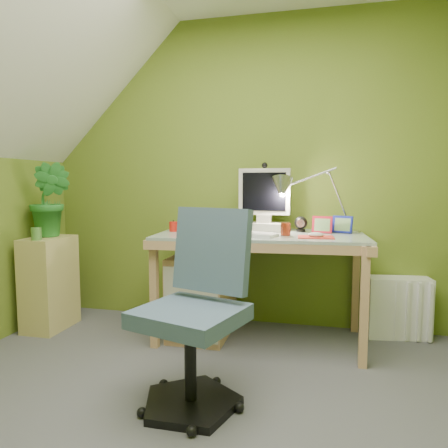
% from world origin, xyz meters
% --- Properties ---
extents(floor, '(3.20, 3.20, 0.01)m').
position_xyz_m(floor, '(0.00, 0.00, -0.01)').
color(floor, '#56565C').
rests_on(floor, ground).
extents(wall_back, '(3.20, 0.01, 2.40)m').
position_xyz_m(wall_back, '(0.00, 1.60, 1.20)').
color(wall_back, olive).
rests_on(wall_back, floor).
extents(desk, '(1.47, 0.80, 0.77)m').
position_xyz_m(desk, '(0.21, 1.23, 0.38)').
color(desk, tan).
rests_on(desk, floor).
extents(monitor, '(0.38, 0.23, 0.51)m').
position_xyz_m(monitor, '(0.21, 1.41, 1.02)').
color(monitor, beige).
rests_on(monitor, desk).
extents(speaker_left, '(0.10, 0.10, 0.11)m').
position_xyz_m(speaker_left, '(-0.06, 1.39, 0.82)').
color(speaker_left, black).
rests_on(speaker_left, desk).
extents(speaker_right, '(0.11, 0.11, 0.11)m').
position_xyz_m(speaker_right, '(0.48, 1.39, 0.82)').
color(speaker_right, black).
rests_on(speaker_right, desk).
extents(keyboard, '(0.45, 0.26, 0.02)m').
position_xyz_m(keyboard, '(0.13, 1.09, 0.78)').
color(keyboard, white).
rests_on(keyboard, desk).
extents(mousepad, '(0.24, 0.18, 0.01)m').
position_xyz_m(mousepad, '(0.59, 1.09, 0.77)').
color(mousepad, red).
rests_on(mousepad, desk).
extents(mouse, '(0.11, 0.08, 0.03)m').
position_xyz_m(mouse, '(0.59, 1.09, 0.78)').
color(mouse, silver).
rests_on(mouse, mousepad).
extents(amber_tumbler, '(0.07, 0.07, 0.09)m').
position_xyz_m(amber_tumbler, '(0.39, 1.15, 0.81)').
color(amber_tumbler, maroon).
rests_on(amber_tumbler, desk).
extents(candle_cluster, '(0.17, 0.16, 0.11)m').
position_xyz_m(candle_cluster, '(-0.39, 1.24, 0.82)').
color(candle_cluster, red).
rests_on(candle_cluster, desk).
extents(photo_frame_red, '(0.14, 0.04, 0.12)m').
position_xyz_m(photo_frame_red, '(0.63, 1.35, 0.83)').
color(photo_frame_red, red).
rests_on(photo_frame_red, desk).
extents(photo_frame_blue, '(0.14, 0.07, 0.12)m').
position_xyz_m(photo_frame_blue, '(0.77, 1.39, 0.83)').
color(photo_frame_blue, '#16209A').
rests_on(photo_frame_blue, desk).
extents(photo_frame_green, '(0.15, 0.07, 0.13)m').
position_xyz_m(photo_frame_green, '(-0.19, 1.37, 0.83)').
color(photo_frame_green, '#B9C889').
rests_on(photo_frame_green, desk).
extents(desk_lamp, '(0.63, 0.32, 0.66)m').
position_xyz_m(desk_lamp, '(0.66, 1.41, 1.09)').
color(desk_lamp, silver).
rests_on(desk_lamp, desk).
extents(side_ledge, '(0.26, 0.40, 0.71)m').
position_xyz_m(side_ledge, '(-1.40, 1.08, 0.35)').
color(side_ledge, tan).
rests_on(side_ledge, floor).
extents(potted_plant, '(0.33, 0.27, 0.57)m').
position_xyz_m(potted_plant, '(-1.40, 1.13, 0.99)').
color(potted_plant, '#297B2B').
rests_on(potted_plant, side_ledge).
extents(green_cup, '(0.08, 0.08, 0.09)m').
position_xyz_m(green_cup, '(-1.38, 0.93, 0.75)').
color(green_cup, '#508939').
rests_on(green_cup, side_ledge).
extents(task_chair, '(0.67, 0.67, 0.97)m').
position_xyz_m(task_chair, '(0.01, 0.25, 0.48)').
color(task_chair, '#445B70').
rests_on(task_chair, floor).
extents(radiator, '(0.46, 0.24, 0.44)m').
position_xyz_m(radiator, '(1.18, 1.50, 0.22)').
color(radiator, white).
rests_on(radiator, floor).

